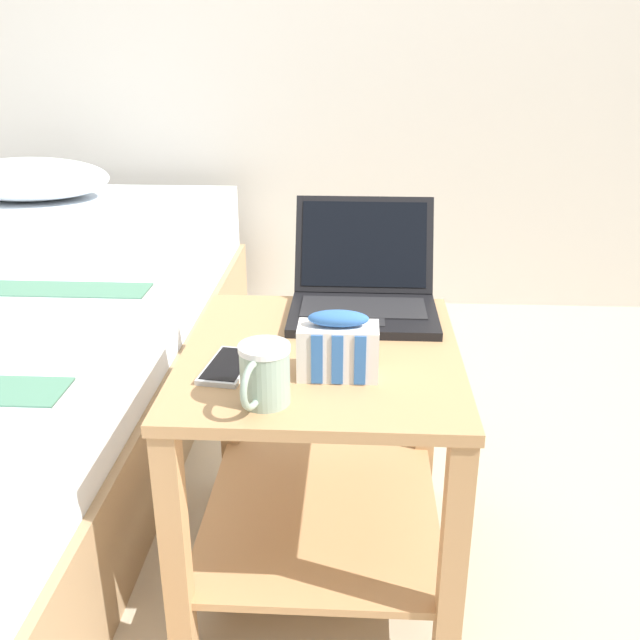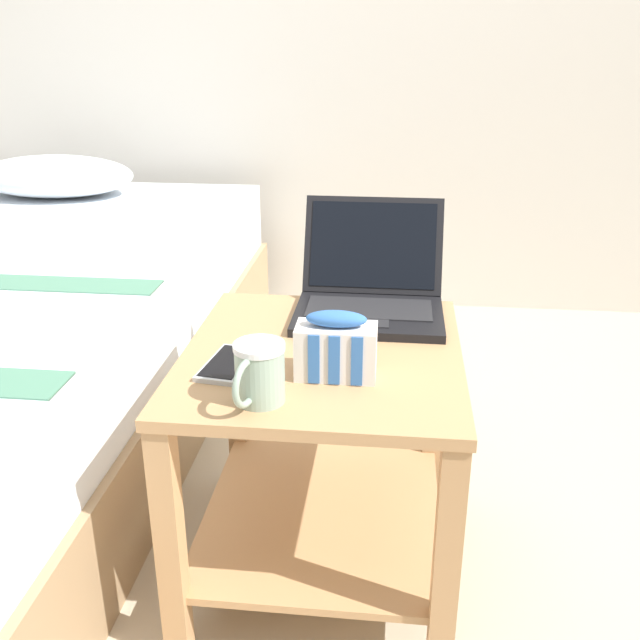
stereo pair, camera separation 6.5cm
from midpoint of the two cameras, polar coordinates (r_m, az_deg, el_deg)
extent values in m
plane|color=tan|center=(1.62, 1.40, -18.75)|extent=(8.00, 8.00, 0.00)
ellipsoid|color=silver|center=(2.75, -19.83, 10.79)|extent=(0.57, 0.36, 0.14)
cube|color=tan|center=(1.36, 1.59, -2.88)|extent=(0.52, 0.59, 0.02)
cube|color=tan|center=(1.55, 1.44, -15.24)|extent=(0.48, 0.55, 0.02)
cube|color=tan|center=(1.31, -10.43, -17.40)|extent=(0.04, 0.04, 0.48)
cube|color=tan|center=(1.27, 11.61, -18.83)|extent=(0.04, 0.04, 0.48)
cube|color=tan|center=(1.74, -5.55, -6.30)|extent=(0.04, 0.04, 0.48)
cube|color=tan|center=(1.71, 10.20, -7.05)|extent=(0.04, 0.04, 0.48)
cube|color=black|center=(1.49, 5.16, 0.32)|extent=(0.31, 0.22, 0.02)
cube|color=#232326|center=(1.51, 5.19, 0.92)|extent=(0.26, 0.12, 0.00)
cube|color=#232326|center=(1.43, 5.11, -0.21)|extent=(0.09, 0.05, 0.00)
cube|color=black|center=(1.61, 5.44, 5.96)|extent=(0.31, 0.10, 0.20)
cube|color=black|center=(1.61, 5.44, 5.99)|extent=(0.28, 0.09, 0.17)
cube|color=blue|center=(1.62, 6.38, 7.33)|extent=(0.04, 0.02, 0.03)
cube|color=red|center=(1.63, 8.14, 7.75)|extent=(0.05, 0.01, 0.02)
cube|color=black|center=(1.62, 5.58, 6.31)|extent=(0.03, 0.01, 0.03)
cube|color=yellow|center=(1.63, 3.38, 7.86)|extent=(0.03, 0.02, 0.04)
cylinder|color=#8CA593|center=(1.15, -3.21, -4.24)|extent=(0.08, 0.08, 0.10)
cylinder|color=silver|center=(1.13, -3.26, -2.16)|extent=(0.08, 0.08, 0.01)
cylinder|color=black|center=(1.14, -3.25, -2.58)|extent=(0.07, 0.07, 0.01)
torus|color=#8CA593|center=(1.11, -4.24, -5.10)|extent=(0.03, 0.08, 0.08)
cube|color=silver|center=(1.24, 2.81, -2.54)|extent=(0.14, 0.07, 0.09)
cube|color=#3366B2|center=(1.20, 0.87, -3.19)|extent=(0.02, 0.00, 0.09)
cube|color=#3366B2|center=(1.20, 2.69, -3.28)|extent=(0.02, 0.00, 0.09)
cube|color=#3366B2|center=(1.20, 4.53, -3.36)|extent=(0.02, 0.00, 0.09)
ellipsoid|color=#3366B2|center=(1.21, 2.86, 0.08)|extent=(0.10, 0.04, 0.03)
cube|color=#B7BABC|center=(1.29, -5.93, -3.55)|extent=(0.09, 0.16, 0.01)
cube|color=black|center=(1.29, -5.94, -3.34)|extent=(0.08, 0.14, 0.00)
camera|label=1|loc=(0.03, -88.54, 0.59)|focal=40.00mm
camera|label=2|loc=(0.03, 91.46, -0.59)|focal=40.00mm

